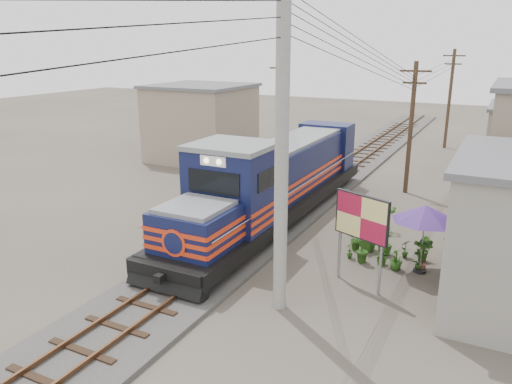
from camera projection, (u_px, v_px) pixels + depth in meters
The scene contains 14 objects.
ground at pixel (194, 277), 17.42m from camera, with size 120.00×120.00×0.00m, color #473F35.
ballast at pixel (302, 199), 25.94m from camera, with size 3.60×70.00×0.16m, color #595651.
track at pixel (302, 196), 25.89m from camera, with size 1.15×70.00×0.12m.
locomotive at pixel (275, 183), 22.56m from camera, with size 3.06×16.69×4.14m.
utility_pole_main at pixel (282, 148), 14.05m from camera, with size 0.40×0.40×10.00m.
wooden_pole_mid at pixel (411, 126), 26.37m from camera, with size 1.60×0.24×7.00m.
wooden_pole_far at pixel (450, 97), 38.13m from camera, with size 1.60×0.24×7.50m.
wooden_pole_left at pixel (279, 108), 33.93m from camera, with size 1.60×0.24×7.00m.
power_lines at pixel (291, 50), 22.59m from camera, with size 9.65×19.00×3.30m.
shophouse_left at pixel (201, 122), 34.70m from camera, with size 6.30×6.30×5.20m.
billboard at pixel (361, 220), 16.16m from camera, with size 1.95×0.90×3.19m.
market_umbrella at pixel (425, 213), 17.21m from camera, with size 2.33×2.33×2.51m.
vendor at pixel (452, 232), 19.20m from camera, with size 0.63×0.41×1.71m, color black.
plant_nursery at pixel (376, 241), 19.35m from camera, with size 3.27×3.10×1.11m.
Camera 1 is at (9.13, -13.14, 7.81)m, focal length 35.00 mm.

